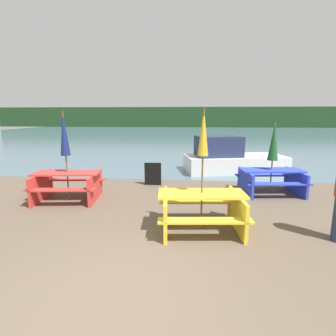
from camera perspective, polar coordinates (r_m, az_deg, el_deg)
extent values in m
plane|color=brown|center=(3.76, -12.96, -26.34)|extent=(60.00, 60.00, 0.00)
cube|color=slate|center=(34.27, 3.48, 7.48)|extent=(60.00, 50.00, 0.00)
cube|color=#1E3D1E|center=(54.19, 4.16, 10.99)|extent=(80.00, 1.60, 4.00)
cube|color=yellow|center=(5.30, 7.36, -5.58)|extent=(1.79, 0.86, 0.04)
cube|color=yellow|center=(4.91, 8.10, -11.30)|extent=(1.75, 0.44, 0.04)
cube|color=yellow|center=(5.93, 6.60, -7.23)|extent=(1.75, 0.44, 0.04)
cube|color=yellow|center=(5.38, -0.52, -9.55)|extent=(0.20, 1.38, 0.73)
cube|color=yellow|center=(5.57, 14.78, -9.23)|extent=(0.20, 1.38, 0.73)
cube|color=red|center=(7.61, -21.10, -0.97)|extent=(1.82, 0.90, 0.04)
cube|color=red|center=(7.18, -22.36, -4.41)|extent=(1.77, 0.48, 0.04)
cube|color=red|center=(8.19, -19.68, -2.35)|extent=(1.77, 0.48, 0.04)
cube|color=red|center=(7.97, -25.90, -3.72)|extent=(0.23, 1.38, 0.74)
cube|color=red|center=(7.49, -15.56, -3.90)|extent=(0.23, 1.38, 0.74)
cube|color=blue|center=(8.31, 21.61, -0.44)|extent=(1.85, 0.89, 0.04)
cube|color=blue|center=(7.88, 22.97, -3.21)|extent=(1.81, 0.47, 0.04)
cube|color=blue|center=(8.86, 20.14, -1.46)|extent=(1.81, 0.47, 0.04)
cube|color=blue|center=(8.13, 16.49, -2.97)|extent=(0.22, 1.38, 0.68)
cube|color=blue|center=(8.70, 26.03, -2.74)|extent=(0.22, 1.38, 0.68)
cylinder|color=brown|center=(8.25, 21.78, 1.94)|extent=(0.04, 0.04, 2.11)
cone|color=#195128|center=(8.19, 22.04, 5.41)|extent=(0.30, 0.30, 1.10)
cylinder|color=brown|center=(7.53, -21.34, 2.31)|extent=(0.04, 0.04, 2.41)
cone|color=navy|center=(7.47, -21.68, 7.02)|extent=(0.25, 0.25, 1.16)
cylinder|color=brown|center=(5.19, 7.49, -0.62)|extent=(0.04, 0.04, 2.43)
cone|color=gold|center=(5.09, 7.72, 7.79)|extent=(0.21, 0.21, 0.91)
cube|color=silver|center=(11.27, 14.27, 0.98)|extent=(4.31, 2.55, 0.65)
cube|color=navy|center=(10.93, 10.89, 4.72)|extent=(1.99, 1.57, 0.82)
cube|color=black|center=(8.75, -3.31, -1.29)|extent=(0.55, 0.08, 0.75)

